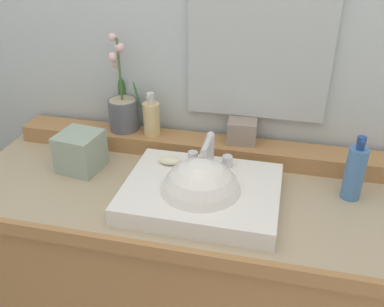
{
  "coord_description": "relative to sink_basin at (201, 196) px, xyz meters",
  "views": [
    {
      "loc": [
        0.27,
        -1.07,
        1.61
      ],
      "look_at": [
        0.03,
        -0.02,
        1.0
      ],
      "focal_mm": 39.57,
      "sensor_mm": 36.0,
      "label": 1
    }
  ],
  "objects": [
    {
      "name": "wall_back",
      "position": [
        -0.07,
        0.46,
        0.43
      ],
      "size": [
        3.26,
        0.2,
        2.64
      ],
      "primitive_type": "cube",
      "color": "silver",
      "rests_on": "ground"
    },
    {
      "name": "mirror",
      "position": [
        0.11,
        0.35,
        0.35
      ],
      "size": [
        0.46,
        0.02,
        0.46
      ],
      "primitive_type": "cube",
      "color": "silver"
    },
    {
      "name": "soap_dispenser",
      "position": [
        -0.24,
        0.29,
        0.1
      ],
      "size": [
        0.06,
        0.06,
        0.16
      ],
      "color": "#DBC285",
      "rests_on": "back_ledge"
    },
    {
      "name": "sink_basin",
      "position": [
        0.0,
        0.0,
        0.0
      ],
      "size": [
        0.45,
        0.35,
        0.27
      ],
      "color": "white",
      "rests_on": "vanity_cabinet"
    },
    {
      "name": "potted_plant",
      "position": [
        -0.35,
        0.3,
        0.12
      ],
      "size": [
        0.12,
        0.12,
        0.34
      ],
      "color": "slate",
      "rests_on": "back_ledge"
    },
    {
      "name": "back_ledge",
      "position": [
        -0.07,
        0.28,
        0.01
      ],
      "size": [
        1.32,
        0.11,
        0.06
      ],
      "primitive_type": "cube",
      "color": "#AB7A49",
      "rests_on": "vanity_cabinet"
    },
    {
      "name": "lotion_bottle",
      "position": [
        0.43,
        0.13,
        0.06
      ],
      "size": [
        0.06,
        0.06,
        0.2
      ],
      "color": "#487BB9",
      "rests_on": "vanity_cabinet"
    },
    {
      "name": "tissue_box",
      "position": [
        -0.43,
        0.1,
        0.04
      ],
      "size": [
        0.15,
        0.15,
        0.13
      ],
      "primitive_type": "cube",
      "rotation": [
        0.0,
        0.0,
        -0.14
      ],
      "color": "#95AA98",
      "rests_on": "vanity_cabinet"
    },
    {
      "name": "vanity_cabinet",
      "position": [
        -0.07,
        0.07,
        -0.45
      ],
      "size": [
        1.4,
        0.57,
        0.87
      ],
      "color": "#AB7A49",
      "rests_on": "ground"
    },
    {
      "name": "trinket_box",
      "position": [
        0.08,
        0.3,
        0.08
      ],
      "size": [
        0.1,
        0.08,
        0.08
      ],
      "primitive_type": "cube",
      "rotation": [
        0.0,
        0.0,
        0.07
      ],
      "color": "gray",
      "rests_on": "back_ledge"
    },
    {
      "name": "soap_bar",
      "position": [
        -0.12,
        0.11,
        0.04
      ],
      "size": [
        0.07,
        0.04,
        0.02
      ],
      "primitive_type": "ellipsoid",
      "color": "beige",
      "rests_on": "sink_basin"
    }
  ]
}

